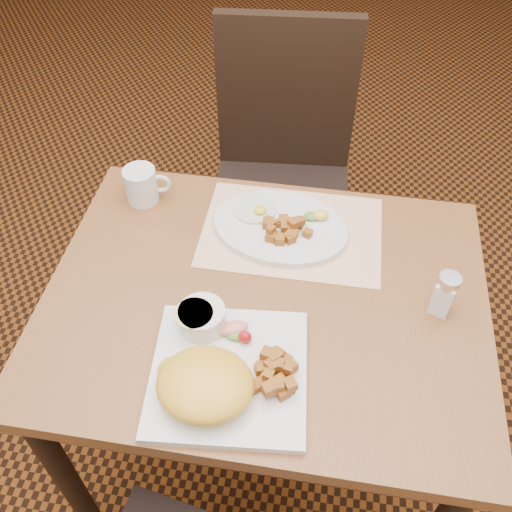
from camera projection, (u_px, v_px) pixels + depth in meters
The scene contains 15 objects.
ground at pixel (262, 451), 1.72m from camera, with size 8.00×8.00×0.00m, color black.
table at pixel (265, 327), 1.24m from camera, with size 0.90×0.70×0.75m.
chair_far at pixel (283, 166), 1.78m from camera, with size 0.45×0.46×0.97m.
placemat at pixel (292, 232), 1.28m from camera, with size 0.40×0.28×0.00m, color white.
plate_square at pixel (229, 373), 1.03m from camera, with size 0.28×0.28×0.02m, color silver.
plate_oval at pixel (280, 227), 1.28m from camera, with size 0.30×0.23×0.02m, color silver, non-canonical shape.
hollandaise_mound at pixel (204, 385), 0.97m from camera, with size 0.18×0.15×0.06m.
ramekin at pixel (202, 318), 1.07m from camera, with size 0.09×0.09×0.05m.
garnish_sq at pixel (236, 332), 1.07m from camera, with size 0.07×0.06×0.03m.
fried_egg at pixel (255, 209), 1.30m from camera, with size 0.10×0.10×0.02m.
garnish_ov at pixel (317, 215), 1.28m from camera, with size 0.06×0.04×0.02m.
salt_shaker at pixel (445, 294), 1.10m from camera, with size 0.05×0.05×0.10m.
coffee_mug at pixel (142, 185), 1.33m from camera, with size 0.11×0.08×0.09m.
home_fries_sq at pixel (276, 370), 1.01m from camera, with size 0.09×0.11×0.04m.
home_fries_ov at pixel (284, 228), 1.25m from camera, with size 0.11×0.09×0.03m.
Camera 1 is at (0.10, -0.72, 1.66)m, focal length 40.00 mm.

